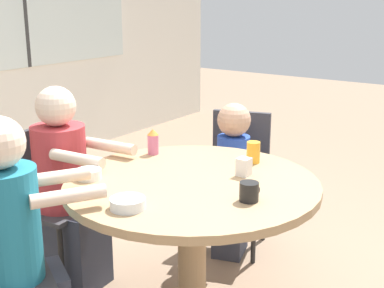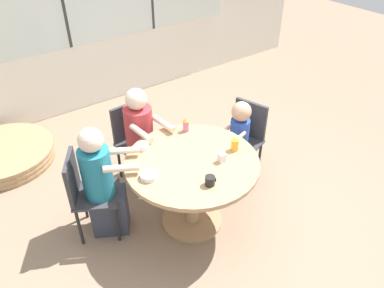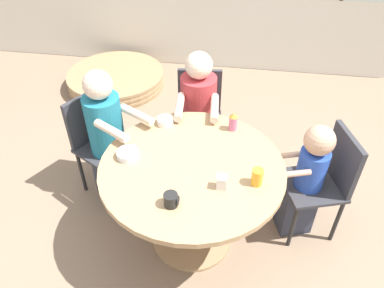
% 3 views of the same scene
% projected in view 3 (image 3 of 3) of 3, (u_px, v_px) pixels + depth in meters
% --- Properties ---
extents(ground_plane, '(16.00, 16.00, 0.00)m').
position_uv_depth(ground_plane, '(192.00, 238.00, 2.90)').
color(ground_plane, '#8C725B').
extents(dining_table, '(1.21, 1.21, 0.77)m').
position_uv_depth(dining_table, '(192.00, 185.00, 2.53)').
color(dining_table, tan).
rests_on(dining_table, ground_plane).
extents(chair_for_woman_green_shirt, '(0.55, 0.55, 0.88)m').
position_uv_depth(chair_for_woman_green_shirt, '(97.00, 136.00, 3.03)').
color(chair_for_woman_green_shirt, '#333338').
rests_on(chair_for_woman_green_shirt, ground_plane).
extents(chair_for_man_blue_shirt, '(0.43, 0.43, 0.88)m').
position_uv_depth(chair_for_man_blue_shirt, '(199.00, 110.00, 3.31)').
color(chair_for_man_blue_shirt, '#333338').
rests_on(chair_for_man_blue_shirt, ground_plane).
extents(chair_for_toddler, '(0.50, 0.50, 0.88)m').
position_uv_depth(chair_for_toddler, '(327.00, 176.00, 2.68)').
color(chair_for_toddler, '#333338').
rests_on(chair_for_toddler, ground_plane).
extents(person_woman_green_shirt, '(0.57, 0.49, 1.17)m').
position_uv_depth(person_woman_green_shirt, '(111.00, 143.00, 2.94)').
color(person_woman_green_shirt, '#333847').
rests_on(person_woman_green_shirt, ground_plane).
extents(person_man_blue_shirt, '(0.35, 0.57, 1.15)m').
position_uv_depth(person_man_blue_shirt, '(198.00, 121.00, 3.19)').
color(person_man_blue_shirt, '#333847').
rests_on(person_man_blue_shirt, ground_plane).
extents(person_toddler, '(0.41, 0.30, 0.98)m').
position_uv_depth(person_toddler, '(305.00, 183.00, 2.69)').
color(person_toddler, '#333847').
rests_on(person_toddler, ground_plane).
extents(coffee_mug, '(0.09, 0.08, 0.08)m').
position_uv_depth(coffee_mug, '(171.00, 200.00, 2.13)').
color(coffee_mug, black).
rests_on(coffee_mug, dining_table).
extents(sippy_cup, '(0.06, 0.06, 0.14)m').
position_uv_depth(sippy_cup, '(233.00, 121.00, 2.66)').
color(sippy_cup, '#CC668C').
rests_on(sippy_cup, dining_table).
extents(juice_glass, '(0.07, 0.07, 0.11)m').
position_uv_depth(juice_glass, '(257.00, 177.00, 2.25)').
color(juice_glass, gold).
rests_on(juice_glass, dining_table).
extents(milk_carton_small, '(0.06, 0.06, 0.09)m').
position_uv_depth(milk_carton_small, '(222.00, 182.00, 2.23)').
color(milk_carton_small, silver).
rests_on(milk_carton_small, dining_table).
extents(bowl_white_shallow, '(0.15, 0.15, 0.05)m').
position_uv_depth(bowl_white_shallow, '(128.00, 154.00, 2.46)').
color(bowl_white_shallow, silver).
rests_on(bowl_white_shallow, dining_table).
extents(bowl_cereal, '(0.12, 0.12, 0.05)m').
position_uv_depth(bowl_cereal, '(165.00, 121.00, 2.74)').
color(bowl_cereal, white).
rests_on(bowl_cereal, dining_table).
extents(folded_table_stack, '(1.17, 1.17, 0.18)m').
position_uv_depth(folded_table_stack, '(116.00, 79.00, 4.61)').
color(folded_table_stack, tan).
rests_on(folded_table_stack, ground_plane).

